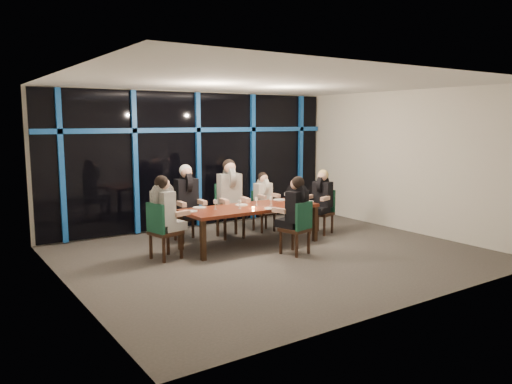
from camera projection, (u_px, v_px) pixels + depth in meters
room at (275, 140)px, 8.59m from camera, size 7.04×7.00×3.02m
window_wall at (198, 157)px, 11.07m from camera, size 6.86×0.43×2.94m
dining_table at (250, 210)px, 9.43m from camera, size 2.60×1.00×0.75m
chair_far_left at (186, 212)px, 9.85m from camera, size 0.50×0.50×1.03m
chair_far_mid at (229, 207)px, 10.17m from camera, size 0.57×0.57×1.09m
chair_far_right at (262, 208)px, 10.76m from camera, size 0.41×0.41×0.87m
chair_end_left at (161, 228)px, 8.45m from camera, size 0.55×0.55×0.99m
chair_end_right at (323, 209)px, 10.51m from camera, size 0.54×0.54×0.92m
chair_near_mid at (299, 225)px, 8.77m from camera, size 0.54×0.54×0.95m
diner_far_left at (187, 192)px, 9.72m from camera, size 0.53×0.65×1.01m
diner_far_mid at (230, 187)px, 10.03m from camera, size 0.58×0.71×1.06m
diner_far_right at (264, 193)px, 10.65m from camera, size 0.43×0.54×0.84m
diner_end_left at (165, 205)px, 8.45m from camera, size 0.66×0.55×0.96m
diner_end_right at (322, 192)px, 10.40m from camera, size 0.63×0.55×0.90m
diner_near_mid at (295, 204)px, 8.77m from camera, size 0.54×0.64×0.93m
plate_far_left at (199, 207)px, 9.27m from camera, size 0.24×0.24×0.01m
plate_far_mid at (241, 205)px, 9.56m from camera, size 0.24×0.24×0.01m
plate_far_right at (279, 200)px, 10.19m from camera, size 0.24×0.24×0.01m
plate_end_left at (191, 211)px, 8.89m from camera, size 0.24×0.24×0.01m
plate_end_right at (308, 201)px, 9.97m from camera, size 0.24×0.24×0.01m
plate_near_mid at (271, 208)px, 9.17m from camera, size 0.24×0.24×0.01m
wine_bottle at (294, 196)px, 9.85m from camera, size 0.08×0.08×0.36m
water_pitcher at (290, 199)px, 9.70m from camera, size 0.13×0.12×0.21m
tea_light at (253, 208)px, 9.22m from camera, size 0.05×0.05×0.03m
wine_glass_a at (240, 202)px, 9.19m from camera, size 0.06×0.06×0.16m
wine_glass_b at (256, 199)px, 9.55m from camera, size 0.06×0.06×0.16m
wine_glass_c at (271, 199)px, 9.57m from camera, size 0.06×0.06×0.16m
wine_glass_d at (215, 202)px, 9.11m from camera, size 0.07×0.07×0.18m
wine_glass_e at (286, 195)px, 10.11m from camera, size 0.06×0.06×0.16m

